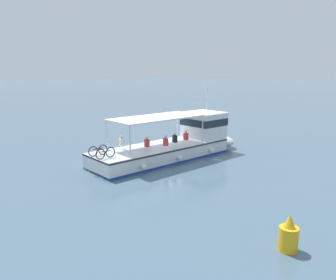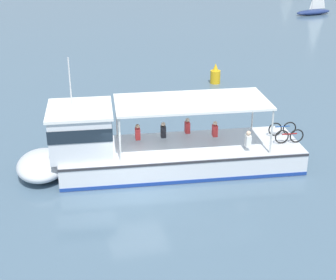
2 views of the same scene
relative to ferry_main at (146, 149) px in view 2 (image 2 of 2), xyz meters
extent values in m
plane|color=slate|center=(1.73, -0.74, -1.02)|extent=(400.00, 400.00, 0.00)
cube|color=silver|center=(0.12, 1.61, -0.47)|extent=(3.98, 11.01, 1.10)
ellipsoid|color=silver|center=(-0.33, -4.57, -0.47)|extent=(3.10, 2.41, 1.01)
cube|color=navy|center=(0.12, 1.61, -0.92)|extent=(4.02, 11.01, 0.16)
cube|color=#2D2D33|center=(0.12, 1.61, 0.00)|extent=(4.04, 11.01, 0.10)
cube|color=silver|center=(-0.20, -2.78, 1.03)|extent=(2.90, 2.79, 1.90)
cube|color=#19232D|center=(-0.20, -2.78, 1.37)|extent=(2.97, 2.84, 0.56)
cube|color=white|center=(-0.20, -2.78, 2.04)|extent=(3.07, 2.96, 0.12)
cube|color=white|center=(0.16, 2.06, 2.13)|extent=(3.43, 6.90, 0.10)
cylinder|color=silver|center=(1.27, -1.28, 1.08)|extent=(0.08, 0.08, 2.00)
cylinder|color=silver|center=(-1.44, -1.08, 1.08)|extent=(0.08, 0.08, 2.00)
cylinder|color=silver|center=(1.75, 5.20, 1.08)|extent=(0.08, 0.08, 2.00)
cylinder|color=silver|center=(-0.96, 5.40, 1.08)|extent=(0.08, 0.08, 2.00)
cylinder|color=silver|center=(-0.22, -3.08, 3.20)|extent=(0.06, 0.06, 2.20)
sphere|color=white|center=(-1.90, -1.65, -0.52)|extent=(0.36, 0.36, 0.36)
sphere|color=white|center=(-1.66, 1.64, -0.52)|extent=(0.36, 0.36, 0.36)
sphere|color=white|center=(-1.43, 4.73, -0.52)|extent=(0.36, 0.36, 0.36)
torus|color=black|center=(0.91, 6.11, 0.41)|extent=(0.11, 0.66, 0.66)
torus|color=black|center=(0.96, 6.81, 0.41)|extent=(0.11, 0.66, 0.66)
cylinder|color=maroon|center=(0.93, 6.46, 0.53)|extent=(0.11, 0.70, 0.06)
torus|color=black|center=(0.01, 6.18, 0.41)|extent=(0.11, 0.66, 0.66)
torus|color=black|center=(0.06, 6.88, 0.41)|extent=(0.11, 0.66, 0.66)
cylinder|color=#1E478C|center=(0.03, 6.53, 0.53)|extent=(0.11, 0.70, 0.06)
cube|color=white|center=(1.28, 4.34, 0.54)|extent=(0.34, 0.24, 0.52)
sphere|color=beige|center=(1.28, 4.34, 0.91)|extent=(0.20, 0.20, 0.20)
cube|color=red|center=(-0.13, 3.26, 0.54)|extent=(0.34, 0.24, 0.52)
sphere|color=beige|center=(-0.13, 3.26, 0.91)|extent=(0.20, 0.20, 0.20)
cube|color=red|center=(-0.78, 2.13, 0.54)|extent=(0.34, 0.24, 0.52)
sphere|color=beige|center=(-0.78, 2.13, 0.91)|extent=(0.20, 0.20, 0.20)
cube|color=black|center=(-0.52, 0.93, 0.54)|extent=(0.34, 0.24, 0.52)
sphere|color=beige|center=(-0.52, 0.93, 0.91)|extent=(0.20, 0.20, 0.20)
cube|color=red|center=(-0.54, -0.26, 0.54)|extent=(0.34, 0.24, 0.52)
sphere|color=tan|center=(-0.54, -0.26, 0.91)|extent=(0.20, 0.20, 0.20)
ellipsoid|color=navy|center=(-35.68, 26.80, -0.72)|extent=(2.36, 4.99, 0.60)
cylinder|color=gold|center=(-11.89, 7.02, -0.57)|extent=(0.70, 0.70, 0.90)
cone|color=gold|center=(-11.89, 7.02, 0.13)|extent=(0.42, 0.42, 0.50)
camera|label=1|loc=(-16.47, 17.95, 5.46)|focal=35.59mm
camera|label=2|loc=(19.98, -3.39, 9.40)|focal=53.28mm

